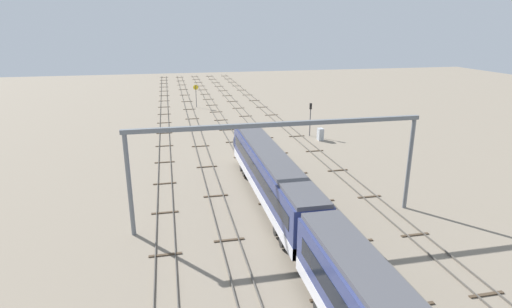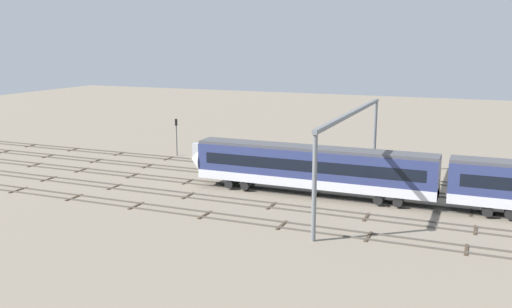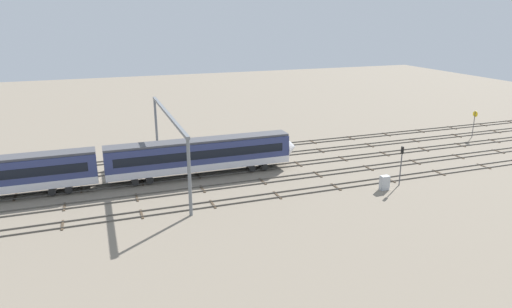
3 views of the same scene
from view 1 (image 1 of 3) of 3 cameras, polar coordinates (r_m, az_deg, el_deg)
The scene contains 10 objects.
ground_plane at distance 45.68m, azimuth -0.15°, elevation -3.20°, with size 211.75×211.75×0.00m, color gray.
track_near_foreground at distance 48.53m, azimuth 11.27°, elevation -2.20°, with size 195.75×2.40×0.16m.
track_second_near at distance 46.86m, azimuth 5.74°, elevation -2.66°, with size 195.75×2.40×0.16m.
track_with_train at distance 45.66m, azimuth -0.15°, elevation -3.12°, with size 195.75×2.40×0.16m.
track_second_far at distance 44.96m, azimuth -6.29°, elevation -3.56°, with size 195.75×2.40×0.16m.
track_far_background at distance 44.79m, azimuth -12.55°, elevation -3.98°, with size 195.75×2.40×0.16m.
overhead_gantry at distance 33.56m, azimuth 3.29°, elevation 1.38°, with size 0.40×24.70×8.70m.
speed_sign_mid_trackside at distance 84.95m, azimuth -8.34°, elevation 8.46°, with size 0.14×1.01×4.59m.
signal_light_trackside_approach at distance 62.38m, azimuth 7.55°, elevation 5.41°, with size 0.31×0.32×5.01m.
relay_cabinet at distance 60.69m, azimuth 8.92°, elevation 2.72°, with size 1.08×0.72×1.78m.
Camera 1 is at (-41.80, 8.89, 16.15)m, focal length 28.82 mm.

